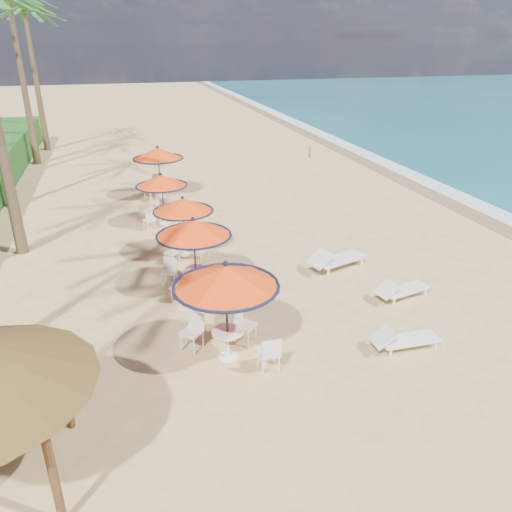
{
  "coord_description": "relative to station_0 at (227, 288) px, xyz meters",
  "views": [
    {
      "loc": [
        -6.64,
        -9.95,
        7.24
      ],
      "look_at": [
        -2.98,
        3.22,
        1.2
      ],
      "focal_mm": 35.0,
      "sensor_mm": 36.0,
      "label": 1
    }
  ],
  "objects": [
    {
      "name": "ground",
      "position": [
        4.53,
        -0.09,
        -1.91
      ],
      "size": [
        160.0,
        160.0,
        0.0
      ],
      "primitive_type": "plane",
      "color": "tan",
      "rests_on": "ground"
    },
    {
      "name": "station_4",
      "position": [
        -0.3,
        13.96,
        0.01
      ],
      "size": [
        2.41,
        2.41,
        2.51
      ],
      "color": "black",
      "rests_on": "ground"
    },
    {
      "name": "lounger_far",
      "position": [
        4.57,
        3.98,
        -1.55
      ],
      "size": [
        2.26,
        1.31,
        0.77
      ],
      "rotation": [
        0.0,
        0.0,
        0.31
      ],
      "color": "white",
      "rests_on": "ground"
    },
    {
      "name": "station_0",
      "position": [
        0.0,
        0.0,
        0.0
      ],
      "size": [
        2.5,
        2.5,
        2.61
      ],
      "color": "black",
      "rests_on": "ground"
    },
    {
      "name": "foam_strip",
      "position": [
        13.83,
        9.91,
        -1.91
      ],
      "size": [
        1.2,
        140.0,
        0.04
      ],
      "primitive_type": "cube",
      "color": "white",
      "rests_on": "ground"
    },
    {
      "name": "station_3",
      "position": [
        -0.56,
        10.01,
        -0.3
      ],
      "size": [
        2.11,
        2.19,
        2.2
      ],
      "color": "black",
      "rests_on": "ground"
    },
    {
      "name": "palm_7",
      "position": [
        -6.76,
        27.15,
        6.34
      ],
      "size": [
        5.0,
        5.0,
        9.04
      ],
      "color": "brown",
      "rests_on": "ground"
    },
    {
      "name": "lounger_near",
      "position": [
        4.27,
        -0.84,
        -1.61
      ],
      "size": [
        1.79,
        0.59,
        0.64
      ],
      "rotation": [
        0.0,
        0.0,
        -0.02
      ],
      "color": "white",
      "rests_on": "ground"
    },
    {
      "name": "lounger_mid",
      "position": [
        5.61,
        1.54,
        -1.61
      ],
      "size": [
        1.86,
        0.95,
        0.64
      ],
      "rotation": [
        0.0,
        0.0,
        0.23
      ],
      "color": "white",
      "rests_on": "ground"
    },
    {
      "name": "wetsand_band",
      "position": [
        12.93,
        9.91,
        -1.91
      ],
      "size": [
        1.4,
        140.0,
        0.02
      ],
      "primitive_type": "cube",
      "color": "olive",
      "rests_on": "ground"
    },
    {
      "name": "palm_6",
      "position": [
        -6.95,
        23.01,
        7.02
      ],
      "size": [
        5.0,
        5.0,
        9.77
      ],
      "color": "brown",
      "rests_on": "ground"
    },
    {
      "name": "person",
      "position": [
        9.86,
        19.99,
        -1.5
      ],
      "size": [
        0.21,
        0.31,
        0.82
      ],
      "primitive_type": "imported",
      "rotation": [
        0.0,
        0.0,
        1.53
      ],
      "color": "#96634C",
      "rests_on": "ground"
    },
    {
      "name": "station_2",
      "position": [
        -0.13,
        6.49,
        -0.29
      ],
      "size": [
        2.12,
        2.12,
        2.21
      ],
      "color": "black",
      "rests_on": "ground"
    },
    {
      "name": "station_1",
      "position": [
        -0.22,
        3.75,
        -0.17
      ],
      "size": [
        2.28,
        2.28,
        2.38
      ],
      "color": "black",
      "rests_on": "ground"
    }
  ]
}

